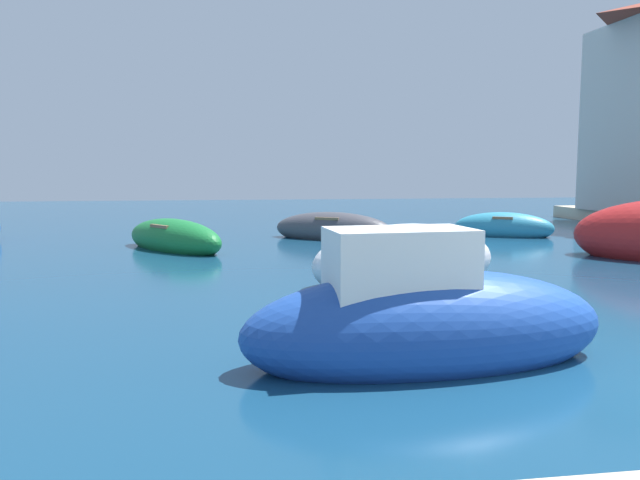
{
  "coord_description": "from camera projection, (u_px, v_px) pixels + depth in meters",
  "views": [
    {
      "loc": [
        -5.0,
        -5.07,
        2.18
      ],
      "look_at": [
        -2.58,
        10.74,
        0.38
      ],
      "focal_mm": 35.58,
      "sensor_mm": 36.0,
      "label": 1
    }
  ],
  "objects": [
    {
      "name": "moored_boat_8",
      "position": [
        406.0,
        262.0,
        12.15
      ],
      "size": [
        4.25,
        2.73,
        1.47
      ],
      "rotation": [
        0.0,
        0.0,
        3.44
      ],
      "color": "white",
      "rests_on": "ground"
    },
    {
      "name": "moored_boat_7",
      "position": [
        174.0,
        239.0,
        17.13
      ],
      "size": [
        3.35,
        3.92,
        1.08
      ],
      "rotation": [
        0.0,
        0.0,
        2.21
      ],
      "color": "#197233",
      "rests_on": "ground"
    },
    {
      "name": "moored_boat_4",
      "position": [
        332.0,
        229.0,
        19.76
      ],
      "size": [
        3.91,
        3.13,
        1.09
      ],
      "rotation": [
        0.0,
        0.0,
        2.57
      ],
      "color": "#3F3F47",
      "rests_on": "ground"
    },
    {
      "name": "moored_boat_3",
      "position": [
        503.0,
        227.0,
        20.62
      ],
      "size": [
        3.29,
        2.54,
        1.0
      ],
      "rotation": [
        0.0,
        0.0,
        5.76
      ],
      "color": "teal",
      "rests_on": "ground"
    },
    {
      "name": "moored_boat_1",
      "position": [
        424.0,
        323.0,
        7.11
      ],
      "size": [
        4.34,
        1.8,
        1.84
      ],
      "rotation": [
        0.0,
        0.0,
        0.07
      ],
      "color": "#1E479E",
      "rests_on": "ground"
    }
  ]
}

